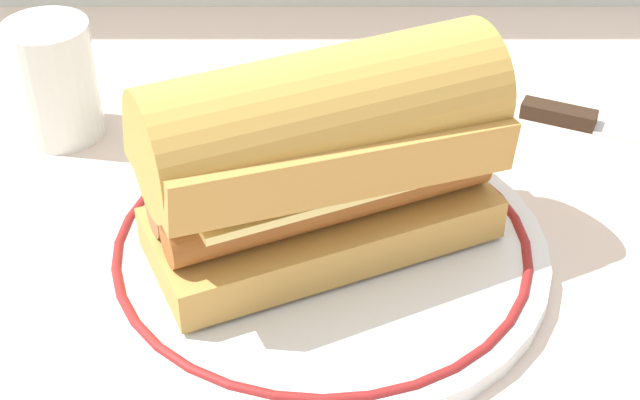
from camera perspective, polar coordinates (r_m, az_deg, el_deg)
ground_plane at (r=0.56m, az=-1.64°, el=-6.09°), size 1.50×1.50×0.00m
plate at (r=0.58m, az=0.00°, el=-2.94°), size 0.27×0.27×0.01m
sausage_sandwich at (r=0.54m, az=0.00°, el=2.91°), size 0.22×0.16×0.12m
drinking_glass at (r=0.70m, az=-15.72°, el=6.45°), size 0.06×0.06×0.09m
butter_knife at (r=0.73m, az=16.44°, el=4.34°), size 0.14×0.08×0.01m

